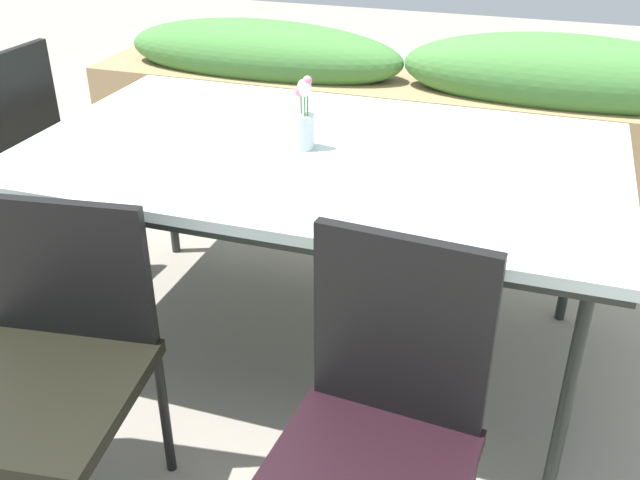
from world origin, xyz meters
name	(u,v)px	position (x,y,z in m)	size (l,w,h in m)	color
ground_plane	(297,356)	(0.00, 0.00, 0.00)	(12.00, 12.00, 0.00)	gray
dining_table	(320,161)	(0.05, 0.10, 0.73)	(1.89, 1.12, 0.77)	#B2C6C1
chair_near_right	(380,425)	(0.49, -0.80, 0.53)	(0.45, 0.45, 0.93)	black
chair_near_left	(44,357)	(-0.38, -0.79, 0.50)	(0.56, 0.56, 0.86)	black
chair_end_left	(4,165)	(-1.21, 0.09, 0.55)	(0.45, 0.45, 0.99)	black
flower_vase	(304,121)	(0.00, 0.09, 0.86)	(0.07, 0.07, 0.24)	silver
planter_box	(405,103)	(-0.02, 1.79, 0.38)	(3.59, 0.53, 0.81)	#9E7F56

